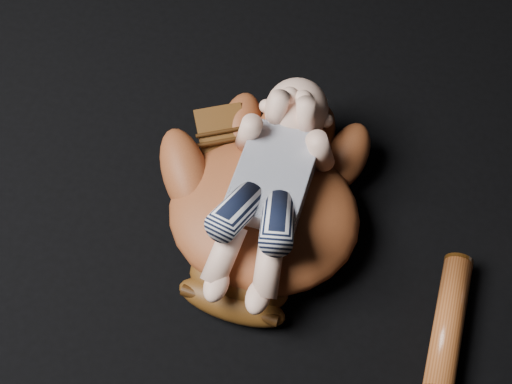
# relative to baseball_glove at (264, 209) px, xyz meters

# --- Properties ---
(baseball_glove) EXTENTS (0.41, 0.47, 0.14)m
(baseball_glove) POSITION_rel_baseball_glove_xyz_m (0.00, 0.00, 0.00)
(baseball_glove) COLOR brown
(baseball_glove) RESTS_ON ground
(newborn_baby) EXTENTS (0.19, 0.40, 0.16)m
(newborn_baby) POSITION_rel_baseball_glove_xyz_m (0.01, 0.00, 0.06)
(newborn_baby) COLOR #E9B296
(newborn_baby) RESTS_ON baseball_glove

